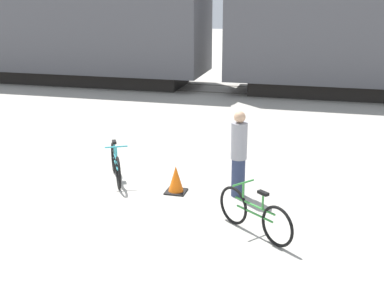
{
  "coord_description": "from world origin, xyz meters",
  "views": [
    {
      "loc": [
        4.29,
        -7.87,
        3.99
      ],
      "look_at": [
        1.88,
        1.35,
        1.1
      ],
      "focal_mm": 50.0,
      "sensor_mm": 36.0,
      "label": 1
    }
  ],
  "objects_px": {
    "bicycle_teal": "(116,164)",
    "person_in_grey": "(239,154)",
    "bicycle_green": "(254,214)",
    "traffic_cone": "(176,180)",
    "freight_train": "(217,11)"
  },
  "relations": [
    {
      "from": "bicycle_green",
      "to": "freight_train",
      "type": "bearing_deg",
      "value": 104.96
    },
    {
      "from": "traffic_cone",
      "to": "freight_train",
      "type": "bearing_deg",
      "value": 97.92
    },
    {
      "from": "bicycle_green",
      "to": "traffic_cone",
      "type": "height_order",
      "value": "bicycle_green"
    },
    {
      "from": "freight_train",
      "to": "bicycle_green",
      "type": "xyz_separation_m",
      "value": [
        3.25,
        -12.17,
        -2.61
      ]
    },
    {
      "from": "person_in_grey",
      "to": "traffic_cone",
      "type": "relative_size",
      "value": 3.07
    },
    {
      "from": "freight_train",
      "to": "person_in_grey",
      "type": "relative_size",
      "value": 13.64
    },
    {
      "from": "traffic_cone",
      "to": "bicycle_teal",
      "type": "bearing_deg",
      "value": 166.07
    },
    {
      "from": "bicycle_teal",
      "to": "freight_train",
      "type": "bearing_deg",
      "value": 90.45
    },
    {
      "from": "freight_train",
      "to": "bicycle_green",
      "type": "height_order",
      "value": "freight_train"
    },
    {
      "from": "bicycle_teal",
      "to": "person_in_grey",
      "type": "distance_m",
      "value": 2.68
    },
    {
      "from": "freight_train",
      "to": "traffic_cone",
      "type": "xyz_separation_m",
      "value": [
        1.49,
        -10.73,
        -2.71
      ]
    },
    {
      "from": "bicycle_teal",
      "to": "traffic_cone",
      "type": "bearing_deg",
      "value": -13.93
    },
    {
      "from": "bicycle_green",
      "to": "traffic_cone",
      "type": "bearing_deg",
      "value": 140.63
    },
    {
      "from": "freight_train",
      "to": "traffic_cone",
      "type": "relative_size",
      "value": 41.93
    },
    {
      "from": "bicycle_green",
      "to": "person_in_grey",
      "type": "bearing_deg",
      "value": 109.03
    }
  ]
}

